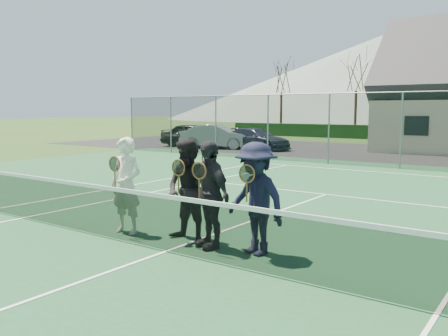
# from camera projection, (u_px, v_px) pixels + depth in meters

# --- Properties ---
(ground) EXTENTS (220.00, 220.00, 0.00)m
(ground) POSITION_uv_depth(u_px,v_px,m) (436.00, 156.00, 23.88)
(ground) COLOR #264217
(ground) RESTS_ON ground
(court_surface) EXTENTS (30.00, 30.00, 0.02)m
(court_surface) POSITION_uv_depth(u_px,v_px,m) (167.00, 252.00, 7.73)
(court_surface) COLOR #1C4C2B
(court_surface) RESTS_ON ground
(tarmac_carpark) EXTENTS (40.00, 12.00, 0.01)m
(tarmac_carpark) POSITION_uv_depth(u_px,v_px,m) (358.00, 152.00, 26.19)
(tarmac_carpark) COLOR black
(tarmac_carpark) RESTS_ON ground
(hill_west) EXTENTS (110.00, 110.00, 18.00)m
(hill_west) POSITION_uv_depth(u_px,v_px,m) (388.00, 77.00, 97.77)
(hill_west) COLOR slate
(hill_west) RESTS_ON ground
(car_a) EXTENTS (4.56, 2.44, 1.47)m
(car_a) POSITION_uv_depth(u_px,v_px,m) (195.00, 135.00, 29.56)
(car_a) COLOR black
(car_a) RESTS_ON ground
(car_b) EXTENTS (4.60, 2.76, 1.43)m
(car_b) POSITION_uv_depth(u_px,v_px,m) (217.00, 137.00, 28.35)
(car_b) COLOR #94979C
(car_b) RESTS_ON ground
(car_c) EXTENTS (4.40, 2.03, 1.25)m
(car_c) POSITION_uv_depth(u_px,v_px,m) (256.00, 139.00, 27.49)
(car_c) COLOR black
(car_c) RESTS_ON ground
(court_markings) EXTENTS (11.03, 23.83, 0.01)m
(court_markings) POSITION_uv_depth(u_px,v_px,m) (167.00, 251.00, 7.73)
(court_markings) COLOR white
(court_markings) RESTS_ON court_surface
(tennis_net) EXTENTS (11.68, 0.08, 1.10)m
(tennis_net) POSITION_uv_depth(u_px,v_px,m) (166.00, 220.00, 7.67)
(tennis_net) COLOR slate
(tennis_net) RESTS_ON ground
(perimeter_fence) EXTENTS (30.07, 0.07, 3.02)m
(perimeter_fence) POSITION_uv_depth(u_px,v_px,m) (401.00, 130.00, 18.45)
(perimeter_fence) COLOR slate
(perimeter_fence) RESTS_ON ground
(tree_a) EXTENTS (3.20, 3.20, 7.77)m
(tree_a) POSITION_uv_depth(u_px,v_px,m) (282.00, 71.00, 42.90)
(tree_a) COLOR #3B2215
(tree_a) RESTS_ON ground
(tree_b) EXTENTS (3.20, 3.20, 7.77)m
(tree_b) POSITION_uv_depth(u_px,v_px,m) (357.00, 67.00, 38.86)
(tree_b) COLOR #382014
(tree_b) RESTS_ON ground
(player_a) EXTENTS (0.71, 0.54, 1.80)m
(player_a) POSITION_uv_depth(u_px,v_px,m) (126.00, 185.00, 8.80)
(player_a) COLOR white
(player_a) RESTS_ON court_surface
(player_b) EXTENTS (0.89, 0.71, 1.80)m
(player_b) POSITION_uv_depth(u_px,v_px,m) (189.00, 191.00, 8.25)
(player_b) COLOR black
(player_b) RESTS_ON court_surface
(player_c) EXTENTS (1.14, 0.80, 1.80)m
(player_c) POSITION_uv_depth(u_px,v_px,m) (209.00, 194.00, 7.87)
(player_c) COLOR black
(player_c) RESTS_ON court_surface
(player_d) EXTENTS (1.30, 0.94, 1.80)m
(player_d) POSITION_uv_depth(u_px,v_px,m) (256.00, 199.00, 7.49)
(player_d) COLOR black
(player_d) RESTS_ON court_surface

